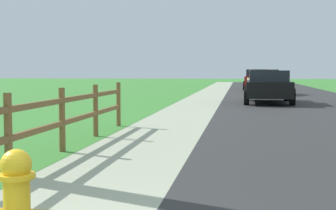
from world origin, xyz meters
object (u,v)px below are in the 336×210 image
Objects in this scene: parked_suv_black at (268,86)px; parked_car_silver at (259,78)px; parked_car_red at (257,80)px; fire_hydrant at (16,209)px.

parked_suv_black is 25.21m from parked_car_silver.
parked_car_red is at bearing -92.93° from parked_car_silver.
parked_suv_black is at bearing 81.52° from fire_hydrant.
fire_hydrant is 44.27m from parked_car_silver.
parked_car_red is (2.85, 34.31, 0.32)m from fire_hydrant.
fire_hydrant is 19.14m from parked_suv_black.
fire_hydrant is at bearing -94.75° from parked_car_red.
fire_hydrant is 0.17× the size of parked_suv_black.
parked_car_red is 0.93× the size of parked_car_silver.
parked_suv_black is (2.82, 18.93, 0.30)m from fire_hydrant.
parked_car_silver reaches higher than fire_hydrant.
parked_car_silver is at bearing 85.65° from fire_hydrant.
parked_car_silver is (3.36, 44.14, 0.33)m from fire_hydrant.
fire_hydrant is 0.18× the size of parked_car_silver.
parked_car_red is (0.03, 15.37, 0.02)m from parked_suv_black.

